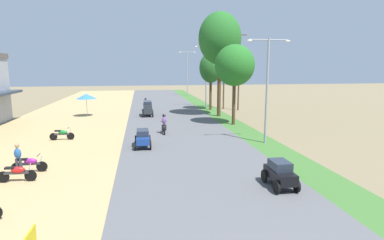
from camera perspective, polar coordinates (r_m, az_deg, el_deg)
The scene contains 18 objects.
parked_motorbike_second at distance 17.39m, azimuth -29.36°, elevation -8.31°, with size 1.80×0.54×0.94m.
parked_motorbike_third at distance 18.62m, azimuth -27.57°, elevation -7.03°, with size 1.80×0.54×0.94m.
parked_motorbike_fourth at distance 25.64m, azimuth -22.66°, elevation -2.32°, with size 1.80×0.54×0.94m.
vendor_umbrella at distance 36.76m, azimuth -18.78°, elevation 4.11°, with size 2.20×2.20×2.52m.
pedestrian_on_shoulder at distance 18.50m, azimuth -29.24°, elevation -5.95°, with size 0.38×0.28×1.62m.
median_tree_nearest at distance 29.91m, azimuth 7.80°, elevation 9.84°, with size 3.75×3.75×7.59m.
median_tree_second at distance 35.09m, azimuth 5.11°, elevation 14.58°, with size 4.66×4.66×11.39m.
median_tree_third at distance 40.25m, azimuth 3.46°, elevation 9.45°, with size 2.92×2.92×7.27m.
streetlamp_near at distance 22.93m, azimuth 13.59°, elevation 6.54°, with size 3.16×0.20×7.50m.
streetlamp_mid at distance 42.97m, azimuth 2.61°, elevation 8.74°, with size 3.16×0.20×8.37m.
streetlamp_far at distance 60.02m, azimuth -0.86°, elevation 9.05°, with size 3.16×0.20×8.43m.
utility_pole_near at distance 41.56m, azimuth 5.85°, elevation 8.25°, with size 1.80×0.20×8.70m.
utility_pole_far at distance 40.62m, azimuth 8.59°, elevation 9.08°, with size 1.80×0.20×10.00m.
car_hatchback_black at distance 15.08m, azimuth 15.79°, elevation -9.30°, with size 1.04×2.00×1.23m.
car_sedan_blue at distance 21.83m, azimuth -9.00°, elevation -3.17°, with size 1.10×2.26×1.19m.
car_van_charcoal at distance 35.45m, azimuth -8.13°, elevation 2.26°, with size 1.19×2.41×1.67m.
motorbike_ahead_second at distance 25.97m, azimuth -5.14°, elevation -0.77°, with size 0.54×1.80×1.66m.
motorbike_ahead_third at distance 39.60m, azimuth -8.47°, elevation 2.78°, with size 0.54×1.80×1.66m.
Camera 1 is at (-3.11, -5.04, 5.56)m, focal length 29.15 mm.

